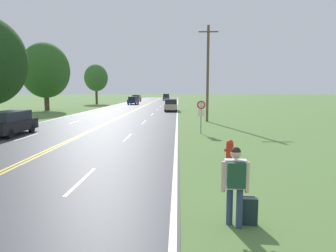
{
  "coord_description": "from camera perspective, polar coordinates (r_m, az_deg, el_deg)",
  "views": [
    {
      "loc": [
        6.38,
        -1.94,
        2.97
      ],
      "look_at": [
        5.94,
        11.27,
        1.38
      ],
      "focal_mm": 32.0,
      "sensor_mm": 36.0,
      "label": 1
    }
  ],
  "objects": [
    {
      "name": "fire_hydrant",
      "position": [
        13.18,
        11.68,
        -4.36
      ],
      "size": [
        0.47,
        0.31,
        0.86
      ],
      "color": "red",
      "rests_on": "ground"
    },
    {
      "name": "tree_left_verge",
      "position": [
        46.72,
        -22.33,
        9.74
      ],
      "size": [
        6.78,
        6.78,
        9.64
      ],
      "color": "#473828",
      "rests_on": "ground"
    },
    {
      "name": "utility_pole_midground",
      "position": [
        28.48,
        7.59,
        10.07
      ],
      "size": [
        1.8,
        0.24,
        8.87
      ],
      "color": "brown",
      "rests_on": "ground"
    },
    {
      "name": "hitchhiker_person",
      "position": [
        6.66,
        12.73,
        -9.78
      ],
      "size": [
        0.6,
        0.44,
        1.77
      ],
      "rotation": [
        0.0,
        0.0,
        1.51
      ],
      "color": "navy",
      "rests_on": "ground"
    },
    {
      "name": "suitcase",
      "position": [
        7.1,
        14.97,
        -15.44
      ],
      "size": [
        0.42,
        0.18,
        0.65
      ],
      "rotation": [
        0.0,
        0.0,
        1.51
      ],
      "color": "#19282D",
      "rests_on": "ground"
    },
    {
      "name": "car_champagne_suv_approaching",
      "position": [
        42.65,
        0.55,
        4.09
      ],
      "size": [
        1.91,
        4.82,
        1.69
      ],
      "rotation": [
        0.0,
        0.0,
        -1.55
      ],
      "color": "black",
      "rests_on": "ground"
    },
    {
      "name": "car_dark_blue_suv_mid_near",
      "position": [
        62.4,
        -6.65,
        4.89
      ],
      "size": [
        1.92,
        4.25,
        1.61
      ],
      "rotation": [
        0.0,
        0.0,
        1.52
      ],
      "color": "black",
      "rests_on": "ground"
    },
    {
      "name": "car_black_van_nearest",
      "position": [
        22.24,
        -28.02,
        0.55
      ],
      "size": [
        1.85,
        4.36,
        1.58
      ],
      "rotation": [
        0.0,
        0.0,
        1.56
      ],
      "color": "black",
      "rests_on": "ground"
    },
    {
      "name": "tree_mid_treeline",
      "position": [
        66.62,
        -13.54,
        8.9
      ],
      "size": [
        4.96,
        4.96,
        8.43
      ],
      "color": "#473828",
      "rests_on": "ground"
    },
    {
      "name": "traffic_sign",
      "position": [
        20.42,
        6.33,
        3.26
      ],
      "size": [
        0.6,
        0.1,
        2.27
      ],
      "color": "gray",
      "rests_on": "ground"
    },
    {
      "name": "car_dark_grey_van_receding",
      "position": [
        86.46,
        -0.37,
        5.55
      ],
      "size": [
        2.13,
        4.62,
        1.88
      ],
      "rotation": [
        0.0,
        0.0,
        -1.52
      ],
      "color": "black",
      "rests_on": "ground"
    },
    {
      "name": "car_red_suv_mid_far",
      "position": [
        79.93,
        -6.02,
        5.34
      ],
      "size": [
        2.05,
        4.6,
        1.68
      ],
      "rotation": [
        0.0,
        0.0,
        1.53
      ],
      "color": "black",
      "rests_on": "ground"
    }
  ]
}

